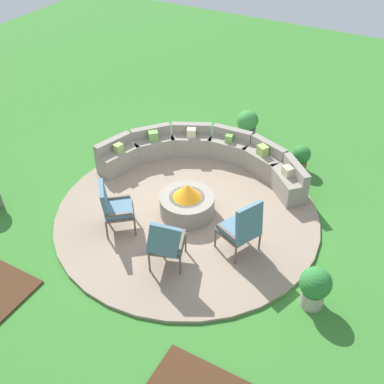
# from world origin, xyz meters

# --- Properties ---
(ground_plane) EXTENTS (24.00, 24.00, 0.00)m
(ground_plane) POSITION_xyz_m (0.00, 0.00, 0.00)
(ground_plane) COLOR #387A2D
(patio_circle) EXTENTS (5.20, 5.20, 0.06)m
(patio_circle) POSITION_xyz_m (0.00, 0.00, 0.03)
(patio_circle) COLOR gray
(patio_circle) RESTS_ON ground_plane
(fire_pit) EXTENTS (1.07, 1.07, 0.69)m
(fire_pit) POSITION_xyz_m (0.00, 0.00, 0.32)
(fire_pit) COLOR gray
(fire_pit) RESTS_ON patio_circle
(curved_stone_bench) EXTENTS (4.41, 2.31, 0.71)m
(curved_stone_bench) POSITION_xyz_m (-0.43, 1.62, 0.36)
(curved_stone_bench) COLOR gray
(curved_stone_bench) RESTS_ON patio_circle
(lounge_chair_front_left) EXTENTS (0.79, 0.80, 1.03)m
(lounge_chair_front_left) POSITION_xyz_m (-0.96, -1.04, 0.60)
(lounge_chair_front_left) COLOR brown
(lounge_chair_front_left) RESTS_ON patio_circle
(lounge_chair_front_right) EXTENTS (0.76, 0.78, 1.07)m
(lounge_chair_front_right) POSITION_xyz_m (0.37, -1.37, 0.60)
(lounge_chair_front_right) COLOR brown
(lounge_chair_front_right) RESTS_ON patio_circle
(lounge_chair_back_left) EXTENTS (0.80, 0.81, 1.13)m
(lounge_chair_back_left) POSITION_xyz_m (1.36, -0.45, 0.63)
(lounge_chair_back_left) COLOR brown
(lounge_chair_back_left) RESTS_ON patio_circle
(potted_plant_1) EXTENTS (0.41, 0.41, 0.61)m
(potted_plant_1) POSITION_xyz_m (1.44, 2.60, 0.34)
(potted_plant_1) COLOR brown
(potted_plant_1) RESTS_ON ground_plane
(potted_plant_2) EXTENTS (0.49, 0.49, 0.76)m
(potted_plant_2) POSITION_xyz_m (-0.15, 3.21, 0.41)
(potted_plant_2) COLOR #605B56
(potted_plant_2) RESTS_ON ground_plane
(potted_plant_3) EXTENTS (0.44, 0.44, 0.64)m
(potted_plant_3) POSITION_xyz_m (-0.17, 3.42, 0.34)
(potted_plant_3) COLOR #A89E8E
(potted_plant_3) RESTS_ON ground_plane
(potted_plant_4) EXTENTS (0.51, 0.51, 0.77)m
(potted_plant_4) POSITION_xyz_m (2.84, -0.95, 0.43)
(potted_plant_4) COLOR #A89E8E
(potted_plant_4) RESTS_ON ground_plane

